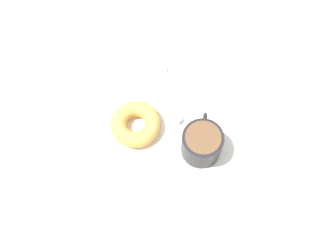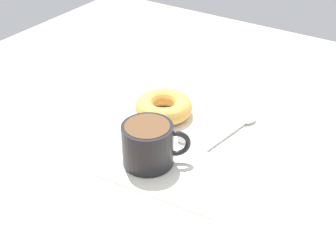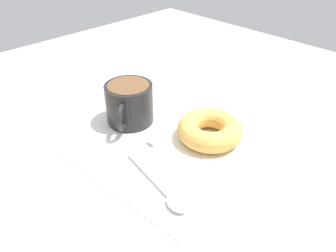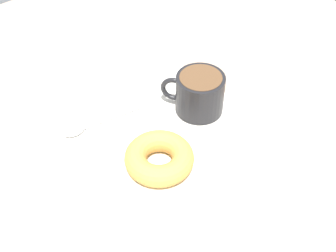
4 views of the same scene
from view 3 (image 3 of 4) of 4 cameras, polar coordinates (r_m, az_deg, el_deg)
ground_plane at (r=58.44cm, az=0.31°, el=-2.41°), size 120.00×120.00×2.00cm
napkin at (r=57.36cm, az=0.00°, el=-1.77°), size 33.22×33.22×0.30cm
coffee_cup at (r=59.67cm, az=-6.77°, el=4.05°), size 8.86×10.40×7.34cm
donut at (r=56.08cm, az=7.28°, el=-0.61°), size 11.12×11.12×3.57cm
spoon at (r=46.15cm, az=-0.14°, el=-11.75°), size 14.69×3.90×0.90cm
sugar_cube at (r=55.45cm, az=-2.77°, el=-2.16°), size 1.43×1.43×1.43cm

